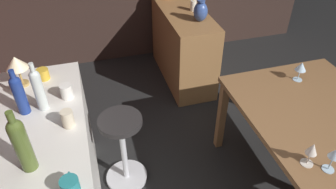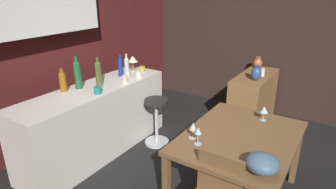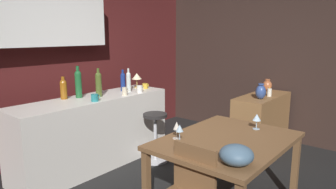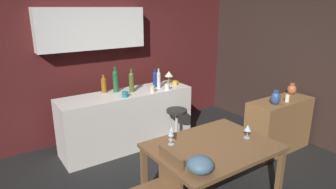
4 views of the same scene
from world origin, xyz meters
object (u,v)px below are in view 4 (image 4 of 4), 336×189
(cup_cream, at_px, (153,89))
(cup_white, at_px, (167,87))
(fruit_bowl, at_px, (200,165))
(counter_lamp, at_px, (169,74))
(wine_bottle_clear, at_px, (159,79))
(wine_glass_center, at_px, (171,134))
(wine_bottle_amber, at_px, (104,84))
(pillar_candle_tall, at_px, (287,98))
(cup_teal, at_px, (125,94))
(cup_mustard, at_px, (175,83))
(bar_stool, at_px, (177,128))
(vase_ceramic_blue, at_px, (276,98))
(wine_glass_left, at_px, (248,128))
(wine_glass_right, at_px, (172,130))
(wine_bottle_olive, at_px, (132,81))
(sideboard_cabinet, at_px, (278,125))
(wine_bottle_cobalt, at_px, (155,78))
(dining_table, at_px, (212,152))
(vase_copper, at_px, (292,89))
(wine_bottle_green, at_px, (116,80))

(cup_cream, height_order, cup_white, cup_cream)
(fruit_bowl, relative_size, counter_lamp, 1.15)
(wine_bottle_clear, xyz_separation_m, cup_cream, (-0.20, -0.14, -0.10))
(wine_bottle_clear, bearing_deg, wine_glass_center, -118.01)
(wine_bottle_amber, relative_size, pillar_candle_tall, 2.04)
(counter_lamp, bearing_deg, cup_teal, -164.14)
(wine_glass_center, xyz_separation_m, fruit_bowl, (-0.10, -0.60, -0.05))
(cup_mustard, distance_m, cup_white, 0.30)
(bar_stool, bearing_deg, fruit_bowl, -119.54)
(vase_ceramic_blue, bearing_deg, pillar_candle_tall, -4.51)
(wine_glass_left, relative_size, wine_glass_right, 0.99)
(wine_bottle_olive, bearing_deg, fruit_bowl, -101.39)
(wine_glass_center, height_order, vase_ceramic_blue, vase_ceramic_blue)
(wine_glass_right, distance_m, wine_bottle_olive, 1.51)
(pillar_candle_tall, bearing_deg, wine_bottle_olive, 139.67)
(wine_glass_center, bearing_deg, fruit_bowl, -99.14)
(bar_stool, distance_m, fruit_bowl, 1.95)
(wine_bottle_olive, xyz_separation_m, cup_mustard, (0.79, -0.05, -0.13))
(wine_bottle_amber, bearing_deg, wine_glass_right, -86.48)
(wine_glass_left, relative_size, cup_cream, 1.48)
(cup_white, bearing_deg, wine_glass_right, -122.22)
(bar_stool, relative_size, cup_white, 5.85)
(wine_glass_right, bearing_deg, vase_ceramic_blue, -0.88)
(wine_glass_left, relative_size, pillar_candle_tall, 1.15)
(wine_bottle_amber, relative_size, cup_white, 2.48)
(wine_glass_right, relative_size, cup_cream, 1.50)
(sideboard_cabinet, height_order, cup_white, cup_white)
(wine_bottle_olive, height_order, vase_ceramic_blue, wine_bottle_olive)
(wine_glass_center, relative_size, vase_ceramic_blue, 0.78)
(wine_glass_center, bearing_deg, cup_white, 57.32)
(wine_glass_right, xyz_separation_m, fruit_bowl, (-0.17, -0.69, -0.04))
(wine_glass_right, height_order, cup_white, cup_white)
(wine_bottle_cobalt, bearing_deg, vase_ceramic_blue, -55.21)
(bar_stool, height_order, vase_ceramic_blue, vase_ceramic_blue)
(wine_glass_center, xyz_separation_m, cup_teal, (0.13, 1.37, 0.08))
(fruit_bowl, height_order, wine_bottle_amber, wine_bottle_amber)
(dining_table, height_order, wine_glass_left, wine_glass_left)
(pillar_candle_tall, xyz_separation_m, vase_copper, (0.41, 0.20, 0.03))
(wine_glass_left, distance_m, wine_bottle_amber, 2.29)
(wine_glass_center, relative_size, cup_cream, 1.57)
(dining_table, relative_size, pillar_candle_tall, 9.68)
(sideboard_cabinet, xyz_separation_m, wine_bottle_olive, (-1.80, 1.42, 0.66))
(wine_bottle_green, bearing_deg, vase_ceramic_blue, -43.26)
(wine_glass_right, xyz_separation_m, wine_bottle_cobalt, (0.72, 1.52, 0.19))
(wine_bottle_olive, distance_m, cup_white, 0.58)
(dining_table, xyz_separation_m, wine_glass_left, (0.45, -0.08, 0.20))
(wine_glass_left, distance_m, wine_glass_center, 0.89)
(fruit_bowl, distance_m, wine_bottle_olive, 2.22)
(vase_ceramic_blue, bearing_deg, wine_bottle_cobalt, 124.79)
(wine_bottle_green, height_order, vase_ceramic_blue, wine_bottle_green)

